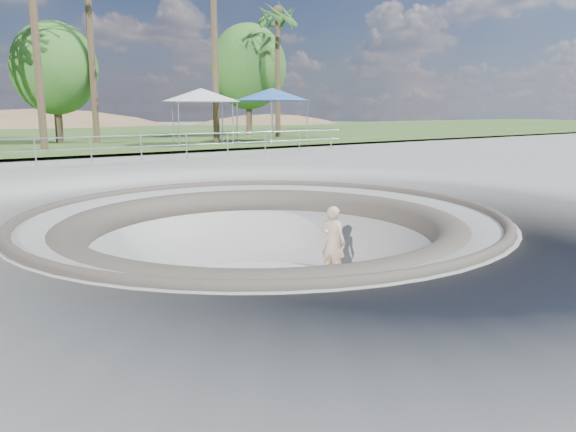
{
  "coord_description": "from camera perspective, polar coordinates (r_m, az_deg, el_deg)",
  "views": [
    {
      "loc": [
        -6.46,
        -9.96,
        2.25
      ],
      "look_at": [
        0.65,
        -0.05,
        -0.1
      ],
      "focal_mm": 35.0,
      "sensor_mm": 36.0,
      "label": 1
    }
  ],
  "objects": [
    {
      "name": "bushy_tree_right",
      "position": [
        42.27,
        -4.03,
        14.88
      ],
      "size": [
        5.62,
        5.11,
        8.11
      ],
      "color": "brown",
      "rests_on": "ground"
    },
    {
      "name": "bushy_tree_mid",
      "position": [
        35.74,
        -22.63,
        13.67
      ],
      "size": [
        4.82,
        4.38,
        6.96
      ],
      "color": "brown",
      "rests_on": "ground"
    },
    {
      "name": "skater",
      "position": [
        13.58,
        4.6,
        -2.69
      ],
      "size": [
        0.61,
        0.75,
        1.78
      ],
      "primitive_type": "imported",
      "rotation": [
        0.0,
        0.0,
        1.89
      ],
      "color": "#CFAB86",
      "rests_on": "skateboard"
    },
    {
      "name": "safety_railing",
      "position": [
        22.94,
        -19.37,
        6.4
      ],
      "size": [
        25.0,
        0.06,
        1.03
      ],
      "color": "#93959B",
      "rests_on": "ground"
    },
    {
      "name": "canopy_white",
      "position": [
        31.41,
        -8.81,
        12.03
      ],
      "size": [
        5.71,
        5.71,
        3.03
      ],
      "color": "#93959B",
      "rests_on": "ground"
    },
    {
      "name": "skateboard",
      "position": [
        13.82,
        4.55,
        -6.34
      ],
      "size": [
        0.74,
        0.22,
        0.08
      ],
      "color": "olive",
      "rests_on": "ground"
    },
    {
      "name": "skate_bowl",
      "position": [
        12.55,
        -2.58,
        -8.07
      ],
      "size": [
        14.0,
        14.0,
        4.1
      ],
      "color": "#989893",
      "rests_on": "ground"
    },
    {
      "name": "canopy_blue",
      "position": [
        33.77,
        -1.63,
        12.24
      ],
      "size": [
        6.15,
        6.15,
        3.15
      ],
      "color": "#93959B",
      "rests_on": "ground"
    },
    {
      "name": "distant_hills",
      "position": [
        68.53,
        -26.77,
        1.95
      ],
      "size": [
        103.2,
        45.0,
        28.6
      ],
      "color": "brown",
      "rests_on": "ground"
    },
    {
      "name": "ground",
      "position": [
        12.08,
        -2.66,
        0.16
      ],
      "size": [
        180.0,
        180.0,
        0.0
      ],
      "primitive_type": "plane",
      "color": "#989893",
      "rests_on": "ground"
    },
    {
      "name": "palm_f",
      "position": [
        40.04,
        -1.07,
        19.42
      ],
      "size": [
        2.6,
        2.6,
        9.32
      ],
      "color": "brown",
      "rests_on": "ground"
    }
  ]
}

